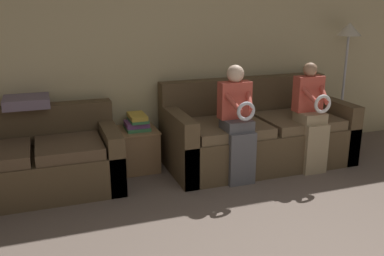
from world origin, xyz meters
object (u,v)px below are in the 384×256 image
book_stack (137,122)px  floor_lamp (348,45)px  child_left_seated (238,120)px  couch_main (256,135)px  couch_side (35,162)px  child_right_seated (312,114)px  side_shelf (138,148)px  throw_pillow (27,101)px

book_stack → floor_lamp: size_ratio=0.20×
child_left_seated → book_stack: child_left_seated is taller
couch_main → floor_lamp: (1.37, 0.23, 0.98)m
couch_main → book_stack: 1.41m
couch_side → book_stack: size_ratio=5.19×
child_right_seated → side_shelf: 1.98m
couch_side → book_stack: bearing=11.2°
couch_side → book_stack: (1.10, 0.22, 0.25)m
couch_main → child_left_seated: child_left_seated is taller
side_shelf → throw_pillow: 1.28m
floor_lamp → throw_pillow: floor_lamp is taller
child_right_seated → couch_side: bearing=171.3°
couch_side → book_stack: couch_side is taller
child_right_seated → book_stack: (-1.82, 0.67, -0.10)m
couch_main → child_right_seated: size_ratio=1.77×
couch_main → child_left_seated: size_ratio=1.75×
side_shelf → floor_lamp: (2.74, -0.02, 1.07)m
couch_main → throw_pillow: bearing=172.2°
child_left_seated → throw_pillow: size_ratio=2.73×
couch_side → throw_pillow: throw_pillow is taller
floor_lamp → throw_pillow: size_ratio=3.54×
child_left_seated → floor_lamp: size_ratio=0.77×
couch_main → side_shelf: 1.40m
child_right_seated → throw_pillow: 3.04m
child_left_seated → throw_pillow: bearing=159.7°
couch_side → child_left_seated: bearing=-12.4°
side_shelf → book_stack: book_stack is taller
couch_main → couch_side: (-2.47, 0.03, -0.04)m
couch_side → floor_lamp: 3.98m
couch_main → child_left_seated: bearing=-137.4°
child_left_seated → floor_lamp: bearing=19.5°
child_left_seated → side_shelf: bearing=144.3°
book_stack → child_left_seated: bearing=-35.9°
child_left_seated → child_right_seated: (0.90, -0.00, -0.02)m
child_left_seated → throw_pillow: (-2.04, 0.75, 0.19)m
child_right_seated → book_stack: size_ratio=3.76×
couch_side → child_right_seated: bearing=-8.7°
child_left_seated → floor_lamp: (1.82, 0.64, 0.64)m
couch_main → floor_lamp: 1.70m
couch_side → child_left_seated: 2.10m
child_right_seated → throw_pillow: bearing=165.6°
child_right_seated → floor_lamp: 1.30m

